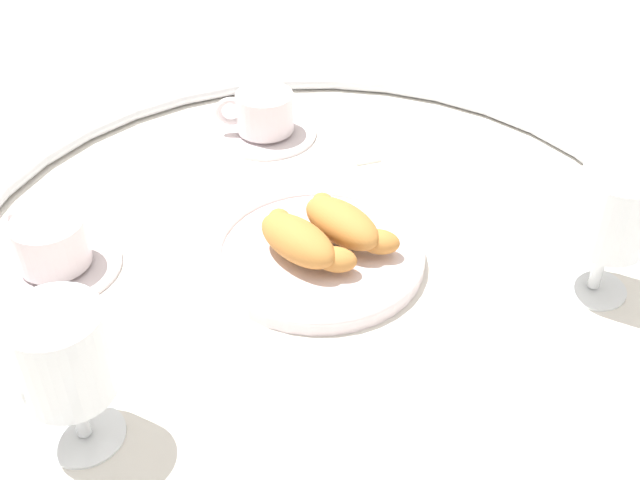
{
  "coord_description": "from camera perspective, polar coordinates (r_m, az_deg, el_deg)",
  "views": [
    {
      "loc": [
        0.66,
        -0.08,
        0.54
      ],
      "look_at": [
        0.02,
        0.0,
        0.03
      ],
      "focal_mm": 43.97,
      "sensor_mm": 36.0,
      "label": 1
    }
  ],
  "objects": [
    {
      "name": "ground_plane",
      "position": [
        0.86,
        -0.25,
        -0.84
      ],
      "size": [
        2.2,
        2.2,
        0.0
      ],
      "primitive_type": "plane",
      "color": "silver"
    },
    {
      "name": "pastry_plate",
      "position": [
        0.84,
        0.0,
        -1.05
      ],
      "size": [
        0.23,
        0.23,
        0.02
      ],
      "color": "silver",
      "rests_on": "ground_plane"
    },
    {
      "name": "juice_glass_left",
      "position": [
        0.8,
        20.51,
        1.53
      ],
      "size": [
        0.08,
        0.08,
        0.14
      ],
      "color": "white",
      "rests_on": "ground_plane"
    },
    {
      "name": "juice_glass_right",
      "position": [
        0.64,
        -18.14,
        -8.33
      ],
      "size": [
        0.08,
        0.08,
        0.14
      ],
      "color": "white",
      "rests_on": "ground_plane"
    },
    {
      "name": "sugar_packet",
      "position": [
        1.02,
        3.12,
        6.44
      ],
      "size": [
        0.06,
        0.04,
        0.01
      ],
      "primitive_type": "cube",
      "rotation": [
        0.0,
        0.0,
        0.18
      ],
      "color": "white",
      "rests_on": "ground_plane"
    },
    {
      "name": "coffee_cup_far",
      "position": [
        1.05,
        -4.08,
        8.87
      ],
      "size": [
        0.14,
        0.14,
        0.06
      ],
      "color": "silver",
      "rests_on": "ground_plane"
    },
    {
      "name": "croissant_small",
      "position": [
        0.83,
        1.75,
        1.23
      ],
      "size": [
        0.12,
        0.11,
        0.04
      ],
      "color": "#BC7A38",
      "rests_on": "pastry_plate"
    },
    {
      "name": "coffee_cup_near",
      "position": [
        0.87,
        -18.94,
        -0.59
      ],
      "size": [
        0.14,
        0.14,
        0.06
      ],
      "color": "silver",
      "rests_on": "ground_plane"
    },
    {
      "name": "table_chrome_rim",
      "position": [
        0.85,
        -0.26,
        -0.21
      ],
      "size": [
        0.8,
        0.8,
        0.02
      ],
      "primitive_type": "torus",
      "color": "silver",
      "rests_on": "ground_plane"
    },
    {
      "name": "croissant_large",
      "position": [
        0.81,
        -1.47,
        -0.04
      ],
      "size": [
        0.12,
        0.11,
        0.04
      ],
      "color": "#BC7A38",
      "rests_on": "pastry_plate"
    }
  ]
}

